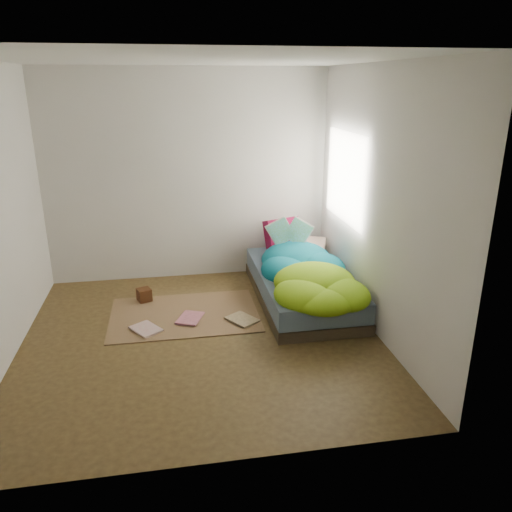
{
  "coord_description": "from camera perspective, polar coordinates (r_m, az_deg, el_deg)",
  "views": [
    {
      "loc": [
        -0.24,
        -4.46,
        2.43
      ],
      "look_at": [
        0.68,
        0.75,
        0.57
      ],
      "focal_mm": 35.0,
      "sensor_mm": 36.0,
      "label": 1
    }
  ],
  "objects": [
    {
      "name": "floor_book_b",
      "position": [
        5.46,
        -8.71,
        -6.94
      ],
      "size": [
        0.34,
        0.38,
        0.03
      ],
      "primitive_type": "imported",
      "rotation": [
        0.0,
        0.0,
        -0.4
      ],
      "color": "pink",
      "rests_on": "rug"
    },
    {
      "name": "open_book",
      "position": [
        5.97,
        3.89,
        3.68
      ],
      "size": [
        0.47,
        0.2,
        0.28
      ],
      "primitive_type": null,
      "rotation": [
        0.0,
        0.0,
        -0.22
      ],
      "color": "#3A8B2D",
      "rests_on": "duvet"
    },
    {
      "name": "ground",
      "position": [
        5.08,
        -6.2,
        -9.28
      ],
      "size": [
        3.5,
        3.5,
        0.0
      ],
      "primitive_type": "cube",
      "color": "#413019",
      "rests_on": "ground"
    },
    {
      "name": "rug",
      "position": [
        5.57,
        -8.17,
        -6.63
      ],
      "size": [
        1.6,
        1.1,
        0.01
      ],
      "primitive_type": "cube",
      "color": "brown",
      "rests_on": "ground"
    },
    {
      "name": "wooden_box",
      "position": [
        5.94,
        -12.66,
        -4.34
      ],
      "size": [
        0.19,
        0.19,
        0.15
      ],
      "primitive_type": "cube",
      "rotation": [
        0.0,
        0.0,
        0.37
      ],
      "color": "#351A0C",
      "rests_on": "rug"
    },
    {
      "name": "pillow_magenta",
      "position": [
        6.34,
        3.09,
        2.26
      ],
      "size": [
        0.47,
        0.29,
        0.45
      ],
      "primitive_type": "cube",
      "rotation": [
        0.0,
        0.0,
        0.34
      ],
      "color": "#4F051B",
      "rests_on": "bed"
    },
    {
      "name": "floor_book_a",
      "position": [
        5.24,
        -13.53,
        -8.54
      ],
      "size": [
        0.36,
        0.39,
        0.02
      ],
      "primitive_type": "imported",
      "rotation": [
        0.0,
        0.0,
        0.6
      ],
      "color": "beige",
      "rests_on": "rug"
    },
    {
      "name": "bed",
      "position": [
        5.84,
        5.25,
        -3.48
      ],
      "size": [
        1.0,
        2.0,
        0.34
      ],
      "color": "#362A1D",
      "rests_on": "ground"
    },
    {
      "name": "floor_book_c",
      "position": [
        5.29,
        -2.53,
        -7.67
      ],
      "size": [
        0.37,
        0.4,
        0.02
      ],
      "primitive_type": "imported",
      "rotation": [
        0.0,
        0.0,
        0.59
      ],
      "color": "tan",
      "rests_on": "rug"
    },
    {
      "name": "duvet",
      "position": [
        5.52,
        5.95,
        -1.09
      ],
      "size": [
        0.96,
        1.84,
        0.34
      ],
      "primitive_type": null,
      "color": "#075C72",
      "rests_on": "bed"
    },
    {
      "name": "pillow_floral",
      "position": [
        6.44,
        5.18,
        1.02
      ],
      "size": [
        0.7,
        0.57,
        0.14
      ],
      "primitive_type": "cube",
      "rotation": [
        0.0,
        0.0,
        -0.35
      ],
      "color": "silver",
      "rests_on": "bed"
    },
    {
      "name": "room_walls",
      "position": [
        4.55,
        -6.79,
        9.07
      ],
      "size": [
        3.54,
        3.54,
        2.62
      ],
      "color": "silver",
      "rests_on": "ground"
    }
  ]
}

